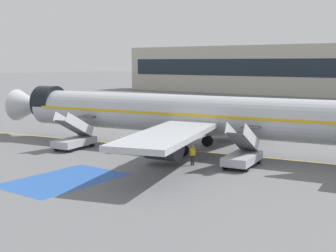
# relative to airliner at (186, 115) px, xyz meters

# --- Properties ---
(ground_plane) EXTENTS (600.00, 600.00, 0.00)m
(ground_plane) POSITION_rel_airliner_xyz_m (-2.30, -1.06, -3.56)
(ground_plane) COLOR slate
(apron_leadline_yellow) EXTENTS (78.70, 12.78, 0.01)m
(apron_leadline_yellow) POSITION_rel_airliner_xyz_m (-0.61, -0.10, -3.56)
(apron_leadline_yellow) COLOR gold
(apron_leadline_yellow) RESTS_ON ground_plane
(apron_stand_patch_blue) EXTENTS (5.85, 8.91, 0.01)m
(apron_stand_patch_blue) POSITION_rel_airliner_xyz_m (-0.61, -15.34, -3.56)
(apron_stand_patch_blue) COLOR #2856A8
(apron_stand_patch_blue) RESTS_ON ground_plane
(airliner) EXTENTS (45.79, 33.27, 10.29)m
(airliner) POSITION_rel_airliner_xyz_m (0.00, 0.00, 0.00)
(airliner) COLOR #B7BCC4
(airliner) RESTS_ON ground_plane
(boarding_stairs_forward) EXTENTS (2.93, 5.47, 3.98)m
(boarding_stairs_forward) POSITION_rel_airliner_xyz_m (-9.58, -6.08, -2.58)
(boarding_stairs_forward) COLOR #ADB2BA
(boarding_stairs_forward) RESTS_ON ground_plane
(boarding_stairs_aft) EXTENTS (2.93, 5.47, 3.99)m
(boarding_stairs_aft) POSITION_rel_airliner_xyz_m (8.03, -3.26, -2.58)
(boarding_stairs_aft) COLOR #ADB2BA
(boarding_stairs_aft) RESTS_ON ground_plane
(ground_crew_0) EXTENTS (0.47, 0.46, 1.79)m
(ground_crew_0) POSITION_rel_airliner_xyz_m (4.40, -5.42, -2.53)
(ground_crew_0) COLOR #2D2D33
(ground_crew_0) RESTS_ON ground_plane
(ground_crew_1) EXTENTS (0.43, 0.49, 1.62)m
(ground_crew_1) POSITION_rel_airliner_xyz_m (-4.39, -4.90, -2.64)
(ground_crew_1) COLOR #2D2D33
(ground_crew_1) RESTS_ON ground_plane
(traffic_cone_0) EXTENTS (0.53, 0.53, 0.58)m
(traffic_cone_0) POSITION_rel_airliner_xyz_m (-12.32, -3.71, -3.27)
(traffic_cone_0) COLOR orange
(traffic_cone_0) RESTS_ON ground_plane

